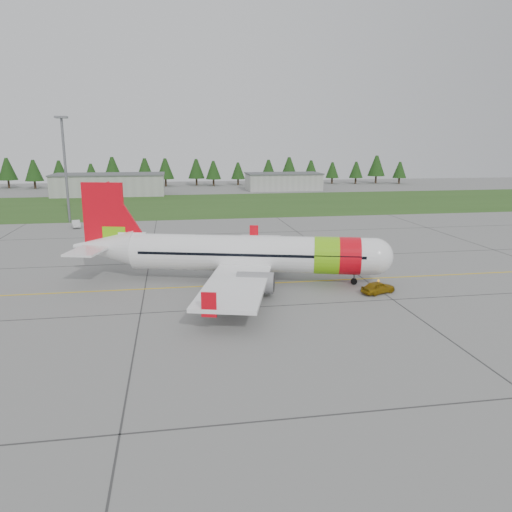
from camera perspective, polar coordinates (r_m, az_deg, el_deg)
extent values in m
plane|color=gray|center=(49.27, 4.70, -5.59)|extent=(320.00, 320.00, 0.00)
cylinder|color=white|center=(56.42, -0.51, 0.28)|extent=(27.40, 11.30, 4.10)
sphere|color=white|center=(56.54, 13.38, -0.05)|extent=(4.10, 4.10, 4.10)
cone|color=white|center=(60.78, -16.97, 0.98)|extent=(8.18, 5.93, 4.10)
cube|color=black|center=(56.50, 13.71, 0.30)|extent=(2.35, 3.08, 0.59)
cylinder|color=#7CD40F|center=(56.10, 8.05, 0.07)|extent=(3.76, 4.76, 4.18)
cylinder|color=red|center=(56.25, 10.62, 0.01)|extent=(3.35, 4.64, 4.18)
cube|color=white|center=(56.74, -1.03, -0.85)|extent=(14.62, 33.92, 0.38)
cube|color=red|center=(72.98, -0.23, 2.71)|extent=(1.26, 0.52, 2.10)
cube|color=red|center=(40.89, -5.40, -5.56)|extent=(1.26, 0.52, 2.10)
cylinder|color=gray|center=(62.31, 1.07, -0.15)|extent=(4.24, 3.14, 2.21)
cylinder|color=gray|center=(51.17, -0.07, -3.05)|extent=(4.24, 3.14, 2.21)
cube|color=red|center=(60.10, -17.00, 4.26)|extent=(4.75, 1.67, 7.98)
cube|color=#7CD40F|center=(60.03, -15.84, 2.09)|extent=(2.75, 1.16, 2.52)
cube|color=white|center=(60.93, -17.44, 1.23)|extent=(6.49, 12.54, 0.23)
cylinder|color=slate|center=(56.91, 11.15, -2.48)|extent=(0.19, 0.19, 1.47)
cylinder|color=black|center=(57.01, 11.13, -2.84)|extent=(0.77, 0.48, 0.71)
cylinder|color=slate|center=(59.97, -1.68, -1.18)|extent=(0.23, 0.23, 2.00)
cylinder|color=black|center=(60.14, -2.07, -1.59)|extent=(1.18, 0.75, 1.09)
cylinder|color=slate|center=(54.34, -2.51, -2.69)|extent=(0.23, 0.23, 2.00)
cylinder|color=black|center=(54.53, -2.94, -3.13)|extent=(1.18, 0.75, 1.09)
imported|color=#E3AA0C|center=(53.80, 13.86, -2.23)|extent=(1.74, 1.88, 3.80)
imported|color=silver|center=(98.90, -19.93, 4.25)|extent=(1.69, 1.64, 4.04)
cube|color=#30561E|center=(128.73, -4.30, 5.92)|extent=(320.00, 50.00, 0.03)
cube|color=gold|center=(56.70, 2.72, -3.06)|extent=(120.00, 0.25, 0.02)
cube|color=#A8A8A3|center=(156.83, -16.38, 7.78)|extent=(32.00, 14.00, 6.00)
cube|color=#A8A8A3|center=(167.82, 3.14, 8.45)|extent=(24.00, 12.00, 5.20)
cylinder|color=slate|center=(105.37, -20.92, 9.03)|extent=(0.50, 0.50, 20.00)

